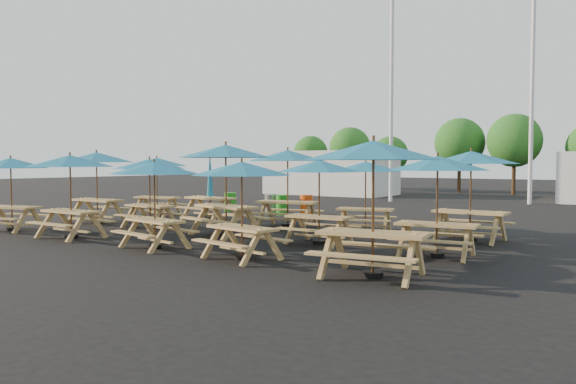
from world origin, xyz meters
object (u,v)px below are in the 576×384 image
Objects in this scene: picnic_unit_2 at (157,165)px; picnic_unit_3 at (70,165)px; picnic_unit_11 at (366,170)px; waste_bin_3 at (282,205)px; waste_bin_1 at (271,204)px; picnic_unit_12 at (373,156)px; waste_bin_4 at (306,205)px; picnic_unit_6 at (154,172)px; picnic_unit_10 at (319,170)px; waste_bin_0 at (230,202)px; picnic_unit_0 at (11,166)px; picnic_unit_4 at (150,167)px; picnic_unit_1 at (96,161)px; waste_bin_2 at (271,203)px; picnic_unit_8 at (288,159)px; picnic_unit_13 at (438,168)px; picnic_unit_9 at (242,173)px; picnic_unit_14 at (471,162)px; picnic_unit_5 at (210,192)px.

picnic_unit_3 is at bearing -73.64° from picnic_unit_2.
picnic_unit_11 is 6.11m from waste_bin_3.
picnic_unit_12 is at bearing -45.47° from waste_bin_1.
waste_bin_4 is (0.77, 0.54, 0.00)m from waste_bin_3.
picnic_unit_10 is (2.86, 2.84, 0.04)m from picnic_unit_6.
picnic_unit_6 is 10.32m from waste_bin_0.
picnic_unit_4 is at bearing 29.26° from picnic_unit_0.
picnic_unit_1 is 1.12× the size of picnic_unit_10.
picnic_unit_2 reaches higher than waste_bin_2.
picnic_unit_11 is at bearing -8.18° from picnic_unit_8.
picnic_unit_0 is at bearing -173.86° from picnic_unit_13.
picnic_unit_9 is 3.12× the size of waste_bin_0.
waste_bin_1 is (0.26, 6.04, -1.52)m from picnic_unit_4.
picnic_unit_4 is at bearing -104.26° from waste_bin_4.
picnic_unit_8 is at bearing -47.07° from waste_bin_1.
picnic_unit_4 is 9.52m from picnic_unit_12.
picnic_unit_12 reaches higher than picnic_unit_14.
picnic_unit_1 is 0.88× the size of picnic_unit_12.
picnic_unit_8 reaches higher than waste_bin_4.
waste_bin_0 is (-7.84, 8.84, -1.44)m from picnic_unit_9.
picnic_unit_0 is at bearing -96.52° from picnic_unit_1.
picnic_unit_10 is at bearing 54.33° from picnic_unit_6.
picnic_unit_1 is at bearing -121.06° from waste_bin_3.
picnic_unit_12 reaches higher than picnic_unit_2.
waste_bin_3 is (2.75, -0.11, 0.00)m from waste_bin_0.
picnic_unit_11 is (8.95, 5.72, -0.10)m from picnic_unit_0.
picnic_unit_3 is 9.05m from picnic_unit_12.
picnic_unit_12 reaches higher than picnic_unit_10.
picnic_unit_9 is 3.12× the size of waste_bin_1.
picnic_unit_9 is (2.69, -0.02, 0.00)m from picnic_unit_6.
picnic_unit_2 is 1.07× the size of picnic_unit_9.
picnic_unit_2 is (0.22, 5.59, 0.04)m from picnic_unit_0.
picnic_unit_8 is 3.81× the size of waste_bin_0.
picnic_unit_10 reaches higher than picnic_unit_6.
picnic_unit_14 is 3.12× the size of waste_bin_3.
picnic_unit_14 is (3.13, -0.21, 0.23)m from picnic_unit_11.
picnic_unit_4 is 0.94× the size of picnic_unit_5.
picnic_unit_6 reaches higher than waste_bin_2.
picnic_unit_12 is 12.10m from waste_bin_4.
picnic_unit_11 is 6.67m from waste_bin_1.
waste_bin_3 is (-5.11, 3.02, -1.45)m from picnic_unit_11.
waste_bin_3 is at bearing -2.19° from waste_bin_0.
picnic_unit_10 is at bearing -136.99° from picnic_unit_14.
picnic_unit_9 is 5.72m from picnic_unit_11.
picnic_unit_2 is at bearing 165.92° from picnic_unit_8.
picnic_unit_5 is 1.01× the size of picnic_unit_9.
picnic_unit_3 is at bearing -14.30° from picnic_unit_0.
waste_bin_3 is at bearing 31.19° from picnic_unit_2.
picnic_unit_3 is (2.69, -2.85, -0.13)m from picnic_unit_1.
picnic_unit_14 is (3.16, 5.51, 0.25)m from picnic_unit_9.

